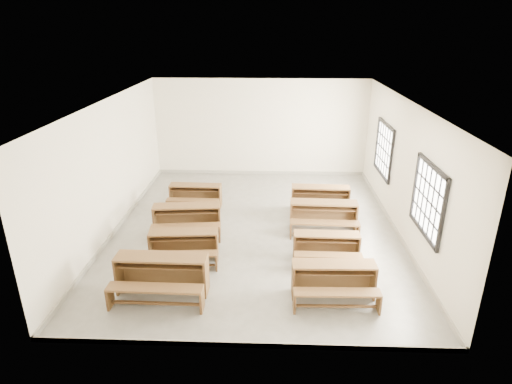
{
  "coord_description": "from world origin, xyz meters",
  "views": [
    {
      "loc": [
        0.36,
        -9.67,
        4.84
      ],
      "look_at": [
        0.0,
        0.0,
        1.0
      ],
      "focal_mm": 30.0,
      "sensor_mm": 36.0,
      "label": 1
    }
  ],
  "objects_px": {
    "desk_set_1": "(184,244)",
    "desk_set_6": "(323,214)",
    "desk_set_5": "(326,245)",
    "desk_set_0": "(161,273)",
    "desk_set_3": "(195,194)",
    "desk_set_7": "(320,197)",
    "desk_set_2": "(187,217)",
    "desk_set_4": "(334,278)"
  },
  "relations": [
    {
      "from": "desk_set_6",
      "to": "desk_set_3",
      "type": "bearing_deg",
      "value": 160.65
    },
    {
      "from": "desk_set_3",
      "to": "desk_set_7",
      "type": "xyz_separation_m",
      "value": [
        3.46,
        -0.18,
        0.04
      ]
    },
    {
      "from": "desk_set_4",
      "to": "desk_set_7",
      "type": "distance_m",
      "value": 3.98
    },
    {
      "from": "desk_set_1",
      "to": "desk_set_6",
      "type": "relative_size",
      "value": 0.92
    },
    {
      "from": "desk_set_0",
      "to": "desk_set_1",
      "type": "distance_m",
      "value": 1.27
    },
    {
      "from": "desk_set_2",
      "to": "desk_set_6",
      "type": "distance_m",
      "value": 3.36
    },
    {
      "from": "desk_set_6",
      "to": "desk_set_7",
      "type": "height_order",
      "value": "desk_set_6"
    },
    {
      "from": "desk_set_5",
      "to": "desk_set_7",
      "type": "relative_size",
      "value": 0.89
    },
    {
      "from": "desk_set_2",
      "to": "desk_set_1",
      "type": "bearing_deg",
      "value": -88.64
    },
    {
      "from": "desk_set_1",
      "to": "desk_set_5",
      "type": "bearing_deg",
      "value": -3.31
    },
    {
      "from": "desk_set_5",
      "to": "desk_set_1",
      "type": "bearing_deg",
      "value": -177.56
    },
    {
      "from": "desk_set_2",
      "to": "desk_set_3",
      "type": "height_order",
      "value": "desk_set_2"
    },
    {
      "from": "desk_set_0",
      "to": "desk_set_3",
      "type": "relative_size",
      "value": 1.2
    },
    {
      "from": "desk_set_2",
      "to": "desk_set_5",
      "type": "bearing_deg",
      "value": -26.18
    },
    {
      "from": "desk_set_1",
      "to": "desk_set_5",
      "type": "relative_size",
      "value": 1.08
    },
    {
      "from": "desk_set_2",
      "to": "desk_set_3",
      "type": "xyz_separation_m",
      "value": [
        -0.08,
        1.64,
        -0.05
      ]
    },
    {
      "from": "desk_set_6",
      "to": "desk_set_0",
      "type": "bearing_deg",
      "value": -137.95
    },
    {
      "from": "desk_set_0",
      "to": "desk_set_7",
      "type": "xyz_separation_m",
      "value": [
        3.39,
        3.98,
        -0.04
      ]
    },
    {
      "from": "desk_set_0",
      "to": "desk_set_1",
      "type": "relative_size",
      "value": 1.13
    },
    {
      "from": "desk_set_5",
      "to": "desk_set_2",
      "type": "bearing_deg",
      "value": 160.85
    },
    {
      "from": "desk_set_2",
      "to": "desk_set_3",
      "type": "distance_m",
      "value": 1.64
    },
    {
      "from": "desk_set_4",
      "to": "desk_set_5",
      "type": "height_order",
      "value": "desk_set_4"
    },
    {
      "from": "desk_set_1",
      "to": "desk_set_7",
      "type": "bearing_deg",
      "value": 35.45
    },
    {
      "from": "desk_set_1",
      "to": "desk_set_2",
      "type": "bearing_deg",
      "value": 92.64
    },
    {
      "from": "desk_set_7",
      "to": "desk_set_1",
      "type": "bearing_deg",
      "value": -137.36
    },
    {
      "from": "desk_set_3",
      "to": "desk_set_7",
      "type": "bearing_deg",
      "value": -1.46
    },
    {
      "from": "desk_set_5",
      "to": "desk_set_6",
      "type": "bearing_deg",
      "value": 87.33
    },
    {
      "from": "desk_set_6",
      "to": "desk_set_7",
      "type": "xyz_separation_m",
      "value": [
        0.04,
        1.15,
        -0.02
      ]
    },
    {
      "from": "desk_set_1",
      "to": "desk_set_7",
      "type": "height_order",
      "value": "desk_set_7"
    },
    {
      "from": "desk_set_3",
      "to": "desk_set_6",
      "type": "height_order",
      "value": "desk_set_6"
    },
    {
      "from": "desk_set_0",
      "to": "desk_set_3",
      "type": "distance_m",
      "value": 4.16
    },
    {
      "from": "desk_set_4",
      "to": "desk_set_6",
      "type": "relative_size",
      "value": 0.93
    },
    {
      "from": "desk_set_1",
      "to": "desk_set_3",
      "type": "distance_m",
      "value": 2.92
    },
    {
      "from": "desk_set_4",
      "to": "desk_set_0",
      "type": "bearing_deg",
      "value": 178.93
    },
    {
      "from": "desk_set_5",
      "to": "desk_set_7",
      "type": "height_order",
      "value": "desk_set_7"
    },
    {
      "from": "desk_set_1",
      "to": "desk_set_2",
      "type": "height_order",
      "value": "desk_set_2"
    },
    {
      "from": "desk_set_4",
      "to": "desk_set_7",
      "type": "bearing_deg",
      "value": 86.64
    },
    {
      "from": "desk_set_4",
      "to": "desk_set_6",
      "type": "distance_m",
      "value": 2.83
    },
    {
      "from": "desk_set_1",
      "to": "desk_set_0",
      "type": "bearing_deg",
      "value": -102.55
    },
    {
      "from": "desk_set_0",
      "to": "desk_set_7",
      "type": "distance_m",
      "value": 5.23
    },
    {
      "from": "desk_set_6",
      "to": "desk_set_7",
      "type": "bearing_deg",
      "value": 89.89
    },
    {
      "from": "desk_set_0",
      "to": "desk_set_2",
      "type": "distance_m",
      "value": 2.52
    }
  ]
}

